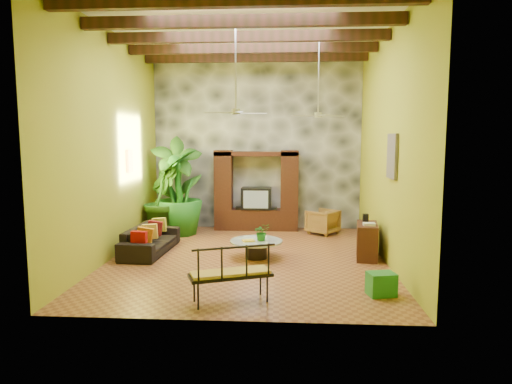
# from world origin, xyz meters

# --- Properties ---
(ground) EXTENTS (7.00, 7.00, 0.00)m
(ground) POSITION_xyz_m (0.00, 0.00, 0.00)
(ground) COLOR brown
(ground) RESTS_ON ground
(ceiling) EXTENTS (6.00, 7.00, 0.02)m
(ceiling) POSITION_xyz_m (0.00, 0.00, 5.00)
(ceiling) COLOR silver
(ceiling) RESTS_ON back_wall
(back_wall) EXTENTS (6.00, 0.02, 5.00)m
(back_wall) POSITION_xyz_m (0.00, 3.50, 2.50)
(back_wall) COLOR #A7B328
(back_wall) RESTS_ON ground
(left_wall) EXTENTS (0.02, 7.00, 5.00)m
(left_wall) POSITION_xyz_m (-3.00, 0.00, 2.50)
(left_wall) COLOR #A7B328
(left_wall) RESTS_ON ground
(right_wall) EXTENTS (0.02, 7.00, 5.00)m
(right_wall) POSITION_xyz_m (3.00, 0.00, 2.50)
(right_wall) COLOR #A7B328
(right_wall) RESTS_ON ground
(stone_accent_wall) EXTENTS (5.98, 0.10, 4.98)m
(stone_accent_wall) POSITION_xyz_m (0.00, 3.44, 2.50)
(stone_accent_wall) COLOR #36393E
(stone_accent_wall) RESTS_ON ground
(ceiling_beams) EXTENTS (5.95, 5.36, 0.22)m
(ceiling_beams) POSITION_xyz_m (0.00, 0.00, 4.78)
(ceiling_beams) COLOR #341910
(ceiling_beams) RESTS_ON ceiling
(entertainment_center) EXTENTS (2.40, 0.55, 2.30)m
(entertainment_center) POSITION_xyz_m (0.00, 3.14, 0.97)
(entertainment_center) COLOR black
(entertainment_center) RESTS_ON ground
(ceiling_fan_front) EXTENTS (1.28, 1.28, 1.86)m
(ceiling_fan_front) POSITION_xyz_m (-0.20, -0.40, 3.40)
(ceiling_fan_front) COLOR #B0B0B5
(ceiling_fan_front) RESTS_ON ceiling
(ceiling_fan_back) EXTENTS (1.28, 1.28, 1.86)m
(ceiling_fan_back) POSITION_xyz_m (1.60, 1.20, 3.40)
(ceiling_fan_back) COLOR #B0B0B5
(ceiling_fan_back) RESTS_ON ceiling
(wall_art_mask) EXTENTS (0.06, 0.32, 0.55)m
(wall_art_mask) POSITION_xyz_m (-2.96, 1.00, 2.10)
(wall_art_mask) COLOR gold
(wall_art_mask) RESTS_ON left_wall
(wall_art_painting) EXTENTS (0.06, 0.70, 0.90)m
(wall_art_painting) POSITION_xyz_m (2.96, -0.60, 2.30)
(wall_art_painting) COLOR #286496
(wall_art_painting) RESTS_ON right_wall
(sofa) EXTENTS (0.93, 2.13, 0.61)m
(sofa) POSITION_xyz_m (-2.30, 0.33, 0.30)
(sofa) COLOR black
(sofa) RESTS_ON ground
(wicker_armchair) EXTENTS (1.04, 1.04, 0.68)m
(wicker_armchair) POSITION_xyz_m (1.88, 2.67, 0.34)
(wicker_armchair) COLOR olive
(wicker_armchair) RESTS_ON ground
(tall_plant_a) EXTENTS (1.65, 1.36, 2.71)m
(tall_plant_a) POSITION_xyz_m (-2.16, 2.55, 1.35)
(tall_plant_a) COLOR #2C641A
(tall_plant_a) RESTS_ON ground
(tall_plant_b) EXTENTS (1.08, 1.25, 2.02)m
(tall_plant_b) POSITION_xyz_m (-2.54, 2.17, 1.01)
(tall_plant_b) COLOR #255516
(tall_plant_b) RESTS_ON ground
(tall_plant_c) EXTENTS (1.41, 1.41, 2.35)m
(tall_plant_c) POSITION_xyz_m (-2.09, 2.36, 1.18)
(tall_plant_c) COLOR #1F6B1C
(tall_plant_c) RESTS_ON ground
(coffee_table) EXTENTS (1.16, 1.16, 0.40)m
(coffee_table) POSITION_xyz_m (0.20, 0.01, 0.26)
(coffee_table) COLOR black
(coffee_table) RESTS_ON ground
(centerpiece_plant) EXTENTS (0.42, 0.39, 0.38)m
(centerpiece_plant) POSITION_xyz_m (0.32, 0.01, 0.59)
(centerpiece_plant) COLOR #1B651A
(centerpiece_plant) RESTS_ON coffee_table
(yellow_tray) EXTENTS (0.31, 0.26, 0.03)m
(yellow_tray) POSITION_xyz_m (0.03, -0.08, 0.41)
(yellow_tray) COLOR yellow
(yellow_tray) RESTS_ON coffee_table
(iron_bench) EXTENTS (1.41, 0.96, 0.57)m
(iron_bench) POSITION_xyz_m (-0.05, -2.80, 0.55)
(iron_bench) COLOR black
(iron_bench) RESTS_ON ground
(side_console) EXTENTS (0.57, 1.02, 0.78)m
(side_console) POSITION_xyz_m (2.65, 0.17, 0.39)
(side_console) COLOR #3B1F12
(side_console) RESTS_ON ground
(green_bin) EXTENTS (0.51, 0.43, 0.39)m
(green_bin) POSITION_xyz_m (2.48, -2.25, 0.20)
(green_bin) COLOR #1F762D
(green_bin) RESTS_ON ground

